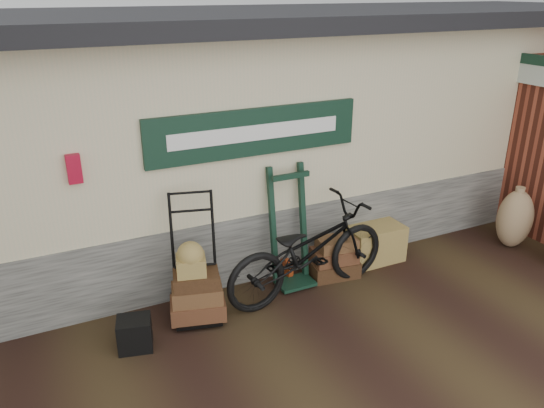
{
  "coord_description": "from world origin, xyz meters",
  "views": [
    {
      "loc": [
        -2.71,
        -4.44,
        3.49
      ],
      "look_at": [
        -0.13,
        0.9,
        1.05
      ],
      "focal_mm": 35.0,
      "sensor_mm": 36.0,
      "label": 1
    }
  ],
  "objects_px": {
    "green_barrow": "(290,227)",
    "black_trunk": "(135,334)",
    "porter_trolley": "(194,256)",
    "bicycle": "(309,246)",
    "wicker_hamper": "(373,243)",
    "suitcase_stack": "(334,257)"
  },
  "relations": [
    {
      "from": "wicker_hamper",
      "to": "bicycle",
      "type": "height_order",
      "value": "bicycle"
    },
    {
      "from": "green_barrow",
      "to": "suitcase_stack",
      "type": "bearing_deg",
      "value": -13.32
    },
    {
      "from": "green_barrow",
      "to": "black_trunk",
      "type": "distance_m",
      "value": 2.21
    },
    {
      "from": "porter_trolley",
      "to": "suitcase_stack",
      "type": "height_order",
      "value": "porter_trolley"
    },
    {
      "from": "bicycle",
      "to": "wicker_hamper",
      "type": "bearing_deg",
      "value": -79.04
    },
    {
      "from": "green_barrow",
      "to": "suitcase_stack",
      "type": "distance_m",
      "value": 0.77
    },
    {
      "from": "wicker_hamper",
      "to": "porter_trolley",
      "type": "bearing_deg",
      "value": -175.76
    },
    {
      "from": "green_barrow",
      "to": "wicker_hamper",
      "type": "bearing_deg",
      "value": 0.32
    },
    {
      "from": "green_barrow",
      "to": "porter_trolley",
      "type": "bearing_deg",
      "value": -172.54
    },
    {
      "from": "porter_trolley",
      "to": "green_barrow",
      "type": "xyz_separation_m",
      "value": [
        1.29,
        0.18,
        0.03
      ]
    },
    {
      "from": "black_trunk",
      "to": "bicycle",
      "type": "relative_size",
      "value": 0.16
    },
    {
      "from": "suitcase_stack",
      "to": "bicycle",
      "type": "xyz_separation_m",
      "value": [
        -0.51,
        -0.22,
        0.37
      ]
    },
    {
      "from": "black_trunk",
      "to": "bicycle",
      "type": "bearing_deg",
      "value": 4.26
    },
    {
      "from": "black_trunk",
      "to": "wicker_hamper",
      "type": "bearing_deg",
      "value": 8.84
    },
    {
      "from": "green_barrow",
      "to": "suitcase_stack",
      "type": "height_order",
      "value": "green_barrow"
    },
    {
      "from": "wicker_hamper",
      "to": "black_trunk",
      "type": "xyz_separation_m",
      "value": [
        -3.37,
        -0.52,
        -0.08
      ]
    },
    {
      "from": "wicker_hamper",
      "to": "black_trunk",
      "type": "bearing_deg",
      "value": -171.16
    },
    {
      "from": "green_barrow",
      "to": "bicycle",
      "type": "height_order",
      "value": "green_barrow"
    },
    {
      "from": "green_barrow",
      "to": "black_trunk",
      "type": "xyz_separation_m",
      "value": [
        -2.07,
        -0.51,
        -0.58
      ]
    },
    {
      "from": "green_barrow",
      "to": "wicker_hamper",
      "type": "height_order",
      "value": "green_barrow"
    },
    {
      "from": "green_barrow",
      "to": "bicycle",
      "type": "bearing_deg",
      "value": -79.58
    },
    {
      "from": "wicker_hamper",
      "to": "bicycle",
      "type": "relative_size",
      "value": 0.35
    }
  ]
}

